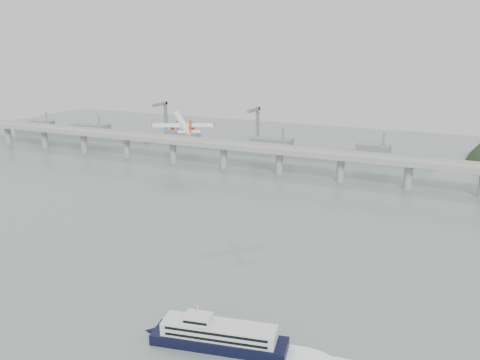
% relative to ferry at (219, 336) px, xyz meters
% --- Properties ---
extents(ground, '(900.00, 900.00, 0.00)m').
position_rel_ferry_xyz_m(ground, '(-31.53, 33.75, -4.16)').
color(ground, slate).
rests_on(ground, ground).
extents(bridge, '(800.00, 22.00, 23.90)m').
position_rel_ferry_xyz_m(bridge, '(-32.68, 233.75, 13.49)').
color(bridge, gray).
rests_on(bridge, ground).
extents(distant_fleet, '(453.00, 60.90, 40.00)m').
position_rel_ferry_xyz_m(distant_fleet, '(-186.89, 298.83, 2.06)').
color(distant_fleet, slate).
rests_on(distant_fleet, ground).
extents(ferry, '(80.90, 24.51, 15.34)m').
position_rel_ferry_xyz_m(ferry, '(0.00, 0.00, 0.00)').
color(ferry, black).
rests_on(ferry, ground).
extents(airliner, '(31.03, 32.49, 11.66)m').
position_rel_ferry_xyz_m(airliner, '(-73.57, 103.24, 56.36)').
color(airliner, white).
rests_on(airliner, ground).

